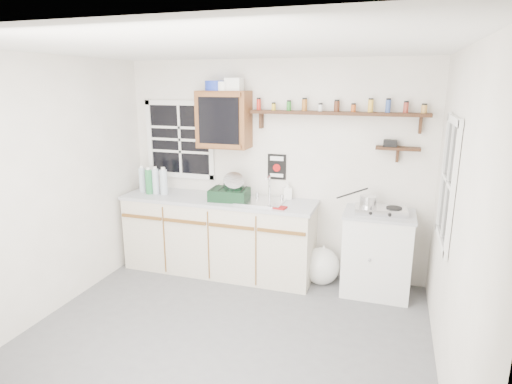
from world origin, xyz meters
TOP-DOWN VIEW (x-y plane):
  - room at (0.00, 0.00)m, footprint 3.64×3.24m
  - main_cabinet at (-0.58, 1.30)m, footprint 2.31×0.63m
  - right_cabinet at (1.25, 1.32)m, footprint 0.73×0.57m
  - sink at (-0.05, 1.30)m, footprint 0.52×0.44m
  - upper_cabinet at (-0.55, 1.44)m, footprint 0.60×0.32m
  - upper_cabinet_clutter at (-0.56, 1.44)m, footprint 0.44×0.24m
  - spice_shelf at (0.73, 1.51)m, footprint 1.91×0.18m
  - secondary_shelf at (1.36, 1.52)m, footprint 0.45×0.16m
  - warning_sign at (0.05, 1.59)m, footprint 0.22×0.02m
  - window_back at (-1.20, 1.59)m, footprint 0.93×0.03m
  - window_right at (1.79, 0.55)m, footprint 0.03×0.78m
  - water_bottles at (-1.42, 1.27)m, footprint 0.40×0.13m
  - dish_rack at (-0.41, 1.28)m, footprint 0.46×0.36m
  - soap_bottle at (0.20, 1.52)m, footprint 0.12×0.12m
  - rag at (0.22, 1.12)m, footprint 0.15×0.13m
  - hotplate at (1.26, 1.31)m, footprint 0.55×0.32m
  - saucepan at (1.12, 1.31)m, footprint 0.44×0.25m
  - trash_bag at (0.65, 1.37)m, footprint 0.42×0.38m

SIDE VIEW (x-z plane):
  - trash_bag at x=0.65m, z-range -0.04..0.45m
  - right_cabinet at x=1.25m, z-range 0.00..0.91m
  - main_cabinet at x=-0.58m, z-range 0.00..0.92m
  - rag at x=0.22m, z-range 0.92..0.94m
  - sink at x=-0.05m, z-range 0.79..1.08m
  - hotplate at x=1.26m, z-range 0.91..0.98m
  - soap_bottle at x=0.20m, z-range 0.92..1.13m
  - dish_rack at x=-0.41m, z-range 0.86..1.19m
  - saucepan at x=1.12m, z-range 0.94..1.13m
  - water_bottles at x=-1.42m, z-range 0.91..1.24m
  - room at x=0.00m, z-range -0.02..2.52m
  - warning_sign at x=0.05m, z-range 1.13..1.43m
  - window_right at x=1.79m, z-range 0.91..1.99m
  - window_back at x=-1.20m, z-range 1.06..2.04m
  - secondary_shelf at x=1.36m, z-range 1.46..1.69m
  - upper_cabinet at x=-0.55m, z-range 1.50..2.15m
  - spice_shelf at x=0.73m, z-range 1.75..2.11m
  - upper_cabinet_clutter at x=-0.56m, z-range 2.14..2.28m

